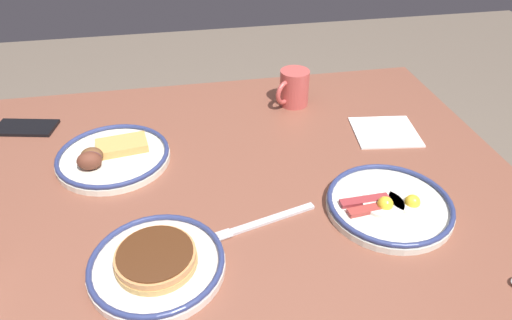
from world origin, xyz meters
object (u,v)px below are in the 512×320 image
(plate_near_main, at_px, (111,156))
(plate_far_companion, at_px, (157,263))
(plate_center_pancakes, at_px, (389,204))
(cell_phone, at_px, (26,128))
(fork_near, at_px, (265,221))
(paper_napkin, at_px, (385,132))
(coffee_mug, at_px, (294,88))

(plate_near_main, relative_size, plate_far_companion, 1.08)
(plate_center_pancakes, xyz_separation_m, cell_phone, (0.75, -0.44, -0.01))
(plate_center_pancakes, relative_size, fork_near, 1.19)
(plate_center_pancakes, bearing_deg, cell_phone, -30.34)
(plate_near_main, bearing_deg, plate_far_companion, 105.96)
(paper_napkin, bearing_deg, plate_center_pancakes, 67.99)
(paper_napkin, bearing_deg, plate_near_main, 0.40)
(plate_near_main, height_order, plate_far_companion, plate_near_main)
(cell_phone, distance_m, fork_near, 0.67)
(cell_phone, bearing_deg, coffee_mug, -167.29)
(cell_phone, bearing_deg, plate_center_pancakes, 161.90)
(paper_napkin, bearing_deg, cell_phone, -11.55)
(coffee_mug, bearing_deg, paper_napkin, 135.51)
(fork_near, bearing_deg, coffee_mug, -110.57)
(plate_far_companion, distance_m, cell_phone, 0.60)
(coffee_mug, xyz_separation_m, fork_near, (0.16, 0.44, -0.05))
(plate_far_companion, xyz_separation_m, paper_napkin, (-0.55, -0.34, -0.01))
(fork_near, bearing_deg, plate_center_pancakes, 178.13)
(plate_near_main, relative_size, cell_phone, 1.71)
(plate_center_pancakes, xyz_separation_m, paper_napkin, (-0.11, -0.26, -0.01))
(fork_near, bearing_deg, plate_near_main, -40.81)
(plate_far_companion, xyz_separation_m, fork_near, (-0.20, -0.08, -0.01))
(cell_phone, height_order, paper_napkin, cell_phone)
(plate_far_companion, distance_m, paper_napkin, 0.64)
(coffee_mug, height_order, fork_near, coffee_mug)
(plate_center_pancakes, height_order, paper_napkin, plate_center_pancakes)
(plate_near_main, relative_size, coffee_mug, 2.49)
(paper_napkin, relative_size, fork_near, 0.74)
(plate_far_companion, height_order, fork_near, plate_far_companion)
(plate_far_companion, bearing_deg, paper_napkin, -148.49)
(cell_phone, xyz_separation_m, fork_near, (-0.51, 0.43, -0.00))
(plate_near_main, xyz_separation_m, plate_far_companion, (-0.09, 0.33, 0.00))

